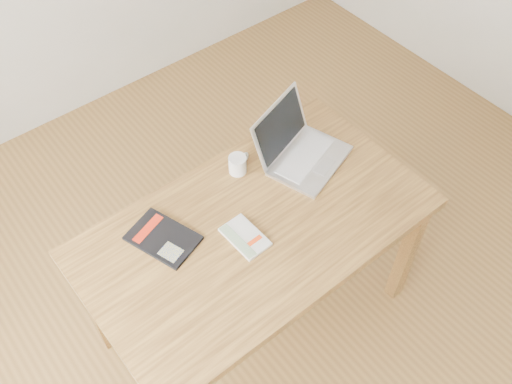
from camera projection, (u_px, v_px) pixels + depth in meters
room at (305, 120)px, 1.65m from camera, size 4.04×4.04×2.70m
desk at (256, 238)px, 2.23m from camera, size 1.34×0.77×0.75m
white_guidebook at (245, 237)px, 2.12m from camera, size 0.12×0.19×0.02m
black_guidebook at (163, 238)px, 2.12m from camera, size 0.24×0.29×0.01m
laptop at (299, 148)px, 2.35m from camera, size 0.41×0.39×0.23m
coffee_mug at (238, 164)px, 2.30m from camera, size 0.11×0.07×0.08m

